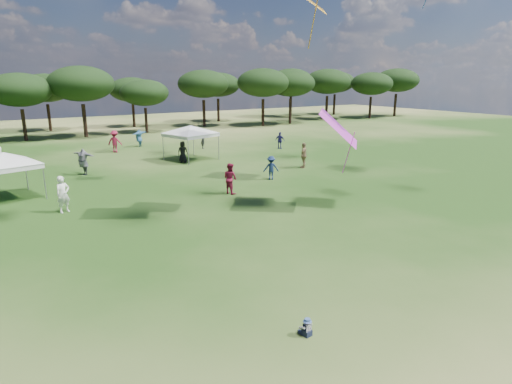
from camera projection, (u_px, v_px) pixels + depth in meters
ground at (371, 381)px, 9.27m from camera, size 140.00×140.00×0.00m
tree_line at (67, 86)px, 47.62m from camera, size 108.78×17.63×7.77m
tent_left at (3, 155)px, 22.50m from camera, size 5.82×5.82×2.85m
tent_right at (190, 127)px, 33.43m from camera, size 6.39×6.39×3.02m
toddler at (307, 328)px, 10.87m from camera, size 0.33×0.36×0.48m
festival_crowd at (98, 159)px, 29.78m from camera, size 30.22×20.81×1.92m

